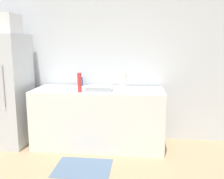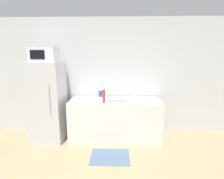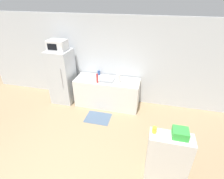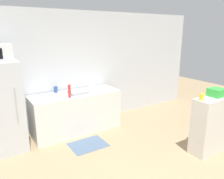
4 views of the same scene
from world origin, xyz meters
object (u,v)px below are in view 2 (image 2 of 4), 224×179
Objects in this scene: refrigerator at (48,102)px; microwave at (44,55)px; bottle_tall at (104,96)px; bottle_short at (100,94)px; paper_towel_roll at (133,95)px.

microwave reaches higher than refrigerator.
bottle_tall is at bearing -9.24° from refrigerator.
bottle_short is at bearing 16.12° from refrigerator.
bottle_tall reaches higher than bottle_short.
bottle_tall reaches higher than paper_towel_roll.
bottle_tall is 1.03× the size of paper_towel_roll.
bottle_tall is at bearing -9.18° from microwave.
refrigerator is at bearing 170.76° from bottle_tall.
paper_towel_roll is at bearing -1.69° from refrigerator.
paper_towel_roll is (0.58, 0.14, -0.00)m from bottle_tall.
microwave is 1.43m from bottle_short.
refrigerator is at bearing 71.98° from microwave.
bottle_short is (-0.11, 0.51, -0.06)m from bottle_tall.
bottle_tall is 1.94× the size of bottle_short.
microwave reaches higher than bottle_short.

